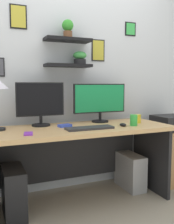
# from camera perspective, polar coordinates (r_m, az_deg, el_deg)

# --- Properties ---
(ground_plane) EXTENTS (8.00, 8.00, 0.00)m
(ground_plane) POSITION_cam_1_polar(r_m,az_deg,el_deg) (2.66, -1.65, -19.50)
(ground_plane) COLOR gray
(back_wall_assembly) EXTENTS (4.40, 0.24, 2.70)m
(back_wall_assembly) POSITION_cam_1_polar(r_m,az_deg,el_deg) (2.81, -5.06, 10.29)
(back_wall_assembly) COLOR silver
(back_wall_assembly) RESTS_ON ground
(desk) EXTENTS (1.79, 0.68, 0.75)m
(desk) POSITION_cam_1_polar(r_m,az_deg,el_deg) (2.52, -2.17, -7.75)
(desk) COLOR tan
(desk) RESTS_ON ground
(monitor_left) EXTENTS (0.47, 0.18, 0.42)m
(monitor_left) POSITION_cam_1_polar(r_m,az_deg,el_deg) (2.52, -10.38, 2.12)
(monitor_left) COLOR black
(monitor_left) RESTS_ON desk
(monitor_right) EXTENTS (0.59, 0.18, 0.41)m
(monitor_right) POSITION_cam_1_polar(r_m,az_deg,el_deg) (2.73, 2.90, 2.55)
(monitor_right) COLOR black
(monitor_right) RESTS_ON desk
(keyboard) EXTENTS (0.44, 0.14, 0.02)m
(keyboard) POSITION_cam_1_polar(r_m,az_deg,el_deg) (2.32, 0.60, -3.60)
(keyboard) COLOR #2D2D33
(keyboard) RESTS_ON desk
(computer_mouse) EXTENTS (0.06, 0.09, 0.03)m
(computer_mouse) POSITION_cam_1_polar(r_m,az_deg,el_deg) (2.49, 8.04, -2.84)
(computer_mouse) COLOR black
(computer_mouse) RESTS_ON desk
(cell_phone) EXTENTS (0.10, 0.15, 0.01)m
(cell_phone) POSITION_cam_1_polar(r_m,az_deg,el_deg) (2.14, -13.00, -4.74)
(cell_phone) COLOR purple
(cell_phone) RESTS_ON desk
(coffee_mug) EXTENTS (0.08, 0.08, 0.09)m
(coffee_mug) POSITION_cam_1_polar(r_m,az_deg,el_deg) (2.73, 11.09, -1.47)
(coffee_mug) COLOR yellow
(coffee_mug) RESTS_ON desk
(scissors_tray) EXTENTS (0.14, 0.11, 0.02)m
(scissors_tray) POSITION_cam_1_polar(r_m,az_deg,el_deg) (2.44, -4.99, -3.05)
(scissors_tray) COLOR blue
(scissors_tray) RESTS_ON desk
(water_cup) EXTENTS (0.07, 0.07, 0.11)m
(water_cup) POSITION_cam_1_polar(r_m,az_deg,el_deg) (2.54, 10.41, -1.81)
(water_cup) COLOR green
(water_cup) RESTS_ON desk
(drawer_cabinet) EXTENTS (0.44, 0.50, 0.62)m
(drawer_cabinet) POSITION_cam_1_polar(r_m,az_deg,el_deg) (3.26, 18.04, -9.13)
(drawer_cabinet) COLOR tan
(drawer_cabinet) RESTS_ON ground
(printer) EXTENTS (0.38, 0.34, 0.17)m
(printer) POSITION_cam_1_polar(r_m,az_deg,el_deg) (3.18, 18.28, -2.29)
(printer) COLOR black
(printer) RESTS_ON drawer_cabinet
(computer_tower_left) EXTENTS (0.18, 0.40, 0.43)m
(computer_tower_left) POSITION_cam_1_polar(r_m,az_deg,el_deg) (2.43, -16.08, -16.80)
(computer_tower_left) COLOR black
(computer_tower_left) RESTS_ON ground
(computer_tower_right) EXTENTS (0.18, 0.40, 0.38)m
(computer_tower_right) POSITION_cam_1_polar(r_m,az_deg,el_deg) (2.96, 9.60, -12.89)
(computer_tower_right) COLOR #99999E
(computer_tower_right) RESTS_ON ground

